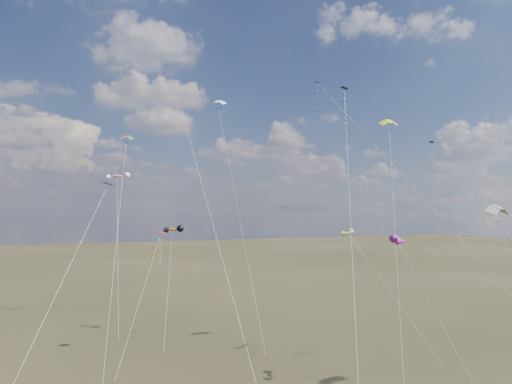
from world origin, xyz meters
name	(u,v)px	position (x,y,z in m)	size (l,w,h in m)	color
diamond_black_high	(345,123)	(9.84, 13.32, 27.43)	(15.33, 25.43, 32.38)	black
diamond_navy_tall	(336,115)	(12.72, 20.19, 29.89)	(17.04, 25.94, 35.09)	#11124C
diamond_black_mid	(83,236)	(-19.91, 9.30, 14.56)	(9.63, 13.31, 19.57)	black
diamond_red_low	(159,252)	(-11.37, 20.39, 11.79)	(6.53, 8.75, 14.38)	maroon
diamond_navy_right	(439,171)	(27.49, 16.70, 22.36)	(10.32, 14.41, 26.64)	#0B1247
diamond_orange_center	(209,208)	(-9.40, 5.83, 17.00)	(2.19, 20.63, 25.84)	#EB4712
parafoil_yellow	(389,122)	(15.88, 12.68, 27.79)	(10.84, 14.87, 28.56)	#CFD10B
parafoil_blue_white	(219,102)	(1.03, 37.43, 34.39)	(2.72, 24.70, 35.25)	blue
parafoil_striped	(498,207)	(15.75, -3.03, 17.12)	(6.75, 13.43, 17.89)	#D0930A
parafoil_tricolor	(126,138)	(-13.93, 34.29, 27.19)	(5.38, 24.64, 27.97)	yellow
novelty_orange_black	(172,230)	(-8.11, 28.99, 14.02)	(4.15, 10.13, 14.65)	#CE6714
novelty_white_purple	(398,240)	(8.47, 2.04, 13.92)	(4.08, 8.46, 14.43)	silver
novelty_redwhite_stripe	(117,176)	(-14.46, 42.33, 22.11)	(3.71, 16.43, 22.75)	red
novelty_blue_yellow	(349,233)	(9.51, 12.07, 14.06)	(7.75, 9.03, 14.54)	#237EC8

